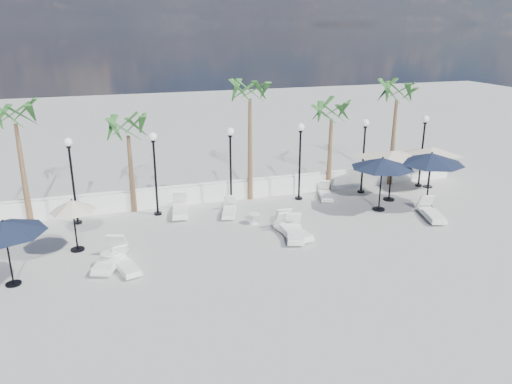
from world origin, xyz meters
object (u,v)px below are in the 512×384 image
object	(u,v)px
lounger_8	(432,213)
lounger_2	(126,265)
parasol_navy_left	(4,228)
parasol_cream_small	(72,206)
lounger_5	(229,210)
parasol_navy_right	(431,159)
parasol_navy_mid	(382,163)
lounger_6	(294,232)
lounger_7	(325,194)
parasol_cream_sq_b	(432,148)
lounger_0	(111,258)
lounger_4	(293,230)
lounger_3	(290,228)
parasol_cream_sq_a	(393,151)
lounger_1	(180,209)

from	to	relation	value
lounger_8	lounger_2	bearing A→B (deg)	-159.97
parasol_navy_left	parasol_cream_small	distance (m)	2.99
lounger_5	parasol_navy_right	bearing A→B (deg)	6.83
lounger_2	parasol_navy_left	size ratio (longest dim) A/B	0.70
parasol_navy_mid	lounger_6	bearing A→B (deg)	-160.05
parasol_navy_left	parasol_navy_mid	distance (m)	15.70
lounger_7	parasol_cream_sq_b	distance (m)	6.35
lounger_2	lounger_7	xyz separation A→B (m)	(10.12, 4.93, 0.00)
lounger_7	parasol_navy_mid	distance (m)	3.50
lounger_8	parasol_cream_sq_b	size ratio (longest dim) A/B	0.47
lounger_0	lounger_4	xyz separation A→B (m)	(7.27, 0.40, -0.01)
lounger_3	parasol_cream_sq_b	bearing A→B (deg)	21.85
parasol_cream_sq_b	lounger_6	bearing A→B (deg)	-156.46
lounger_8	parasol_cream_sq_a	size ratio (longest dim) A/B	0.40
parasol_cream_sq_b	lounger_4	bearing A→B (deg)	-157.33
lounger_5	lounger_6	xyz separation A→B (m)	(1.87, -3.35, 0.03)
lounger_7	parasol_navy_mid	bearing A→B (deg)	-34.58
lounger_1	lounger_4	distance (m)	5.62
lounger_1	lounger_3	distance (m)	5.44
lounger_5	parasol_cream_small	distance (m)	7.02
lounger_2	lounger_5	size ratio (longest dim) A/B	0.99
lounger_6	lounger_7	xyz separation A→B (m)	(3.34, 4.11, -0.03)
lounger_5	parasol_navy_mid	xyz separation A→B (m)	(6.90, -1.53, 2.05)
parasol_navy_right	parasol_navy_left	bearing A→B (deg)	-173.03
lounger_0	parasol_navy_right	distance (m)	14.92
parasol_cream_sq_b	lounger_7	bearing A→B (deg)	179.82
parasol_navy_right	lounger_0	bearing A→B (deg)	-173.38
lounger_5	lounger_8	xyz separation A→B (m)	(8.57, -3.23, 0.04)
lounger_4	lounger_6	bearing A→B (deg)	-104.46
lounger_4	parasol_navy_left	size ratio (longest dim) A/B	0.82
parasol_cream_small	lounger_7	bearing A→B (deg)	12.54
lounger_4	lounger_0	bearing A→B (deg)	170.21
lounger_1	parasol_cream_sq_b	distance (m)	13.52
lounger_4	lounger_5	xyz separation A→B (m)	(-1.88, 3.18, -0.04)
lounger_3	parasol_cream_small	distance (m)	8.61
lounger_8	lounger_4	bearing A→B (deg)	-164.41
lounger_3	parasol_navy_left	xyz separation A→B (m)	(-10.41, -1.09, 1.81)
lounger_6	lounger_8	distance (m)	6.70
lounger_0	lounger_5	world-z (taller)	lounger_0
lounger_0	parasol_cream_small	world-z (taller)	parasol_cream_small
lounger_3	parasol_cream_small	world-z (taller)	parasol_cream_small
lounger_0	parasol_navy_mid	world-z (taller)	parasol_navy_mid
lounger_1	lounger_7	distance (m)	7.34
lounger_5	parasol_cream_small	bearing A→B (deg)	-145.85
lounger_0	lounger_4	distance (m)	7.28
lounger_0	parasol_cream_small	xyz separation A→B (m)	(-1.18, 1.72, 1.53)
lounger_1	parasol_cream_sq_a	world-z (taller)	parasol_cream_sq_a
lounger_0	lounger_7	xyz separation A→B (m)	(10.61, 4.34, -0.05)
lounger_0	parasol_cream_sq_a	distance (m)	14.05
lounger_1	lounger_2	world-z (taller)	lounger_1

